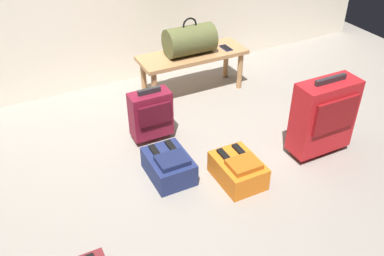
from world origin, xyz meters
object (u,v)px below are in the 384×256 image
object	(u,v)px
suitcase_small_burgundy	(151,114)
backpack_navy	(169,166)
cell_phone	(226,48)
suitcase_upright_red	(324,116)
backpack_orange	(238,170)
bench	(193,59)
duffel_bag_olive	(190,40)

from	to	relation	value
suitcase_small_burgundy	backpack_navy	world-z (taller)	suitcase_small_burgundy
cell_phone	backpack_navy	size ratio (longest dim) A/B	0.38
suitcase_upright_red	backpack_orange	bearing A→B (deg)	-179.63
bench	cell_phone	bearing A→B (deg)	-7.40
bench	suitcase_small_burgundy	world-z (taller)	suitcase_small_burgundy
bench	duffel_bag_olive	xyz separation A→B (m)	(-0.03, 0.00, 0.19)
cell_phone	backpack_navy	xyz separation A→B (m)	(-1.03, -0.98, -0.31)
duffel_bag_olive	suitcase_small_burgundy	world-z (taller)	duffel_bag_olive
duffel_bag_olive	suitcase_small_burgundy	distance (m)	0.87
cell_phone	duffel_bag_olive	bearing A→B (deg)	173.20
bench	backpack_orange	bearing A→B (deg)	-102.87
suitcase_upright_red	suitcase_small_burgundy	world-z (taller)	suitcase_upright_red
suitcase_small_burgundy	backpack_navy	xyz separation A→B (m)	(-0.07, -0.48, -0.15)
duffel_bag_olive	suitcase_small_burgundy	xyz separation A→B (m)	(-0.61, -0.55, -0.29)
cell_phone	backpack_orange	world-z (taller)	cell_phone
bench	backpack_orange	distance (m)	1.34
cell_phone	suitcase_small_burgundy	world-z (taller)	suitcase_small_burgundy
cell_phone	suitcase_small_burgundy	size ratio (longest dim) A/B	0.31
backpack_navy	duffel_bag_olive	bearing A→B (deg)	56.48
bench	suitcase_upright_red	bearing A→B (deg)	-71.47
suitcase_small_burgundy	backpack_navy	size ratio (longest dim) A/B	1.21
backpack_orange	bench	bearing A→B (deg)	77.13
cell_phone	backpack_orange	size ratio (longest dim) A/B	0.38
duffel_bag_olive	backpack_navy	world-z (taller)	duffel_bag_olive
bench	duffel_bag_olive	world-z (taller)	duffel_bag_olive
duffel_bag_olive	backpack_orange	bearing A→B (deg)	-101.64
backpack_orange	duffel_bag_olive	bearing A→B (deg)	78.36
duffel_bag_olive	backpack_orange	size ratio (longest dim) A/B	1.16
suitcase_upright_red	backpack_orange	world-z (taller)	suitcase_upright_red
duffel_bag_olive	cell_phone	bearing A→B (deg)	-6.80
bench	suitcase_upright_red	world-z (taller)	suitcase_upright_red
duffel_bag_olive	backpack_orange	distance (m)	1.38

